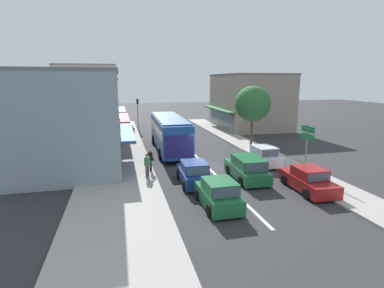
% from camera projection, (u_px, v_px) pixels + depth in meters
% --- Properties ---
extents(ground_plane, '(140.00, 140.00, 0.00)m').
position_uv_depth(ground_plane, '(209.00, 168.00, 22.96)').
color(ground_plane, '#2D2D30').
extents(lane_centre_line, '(0.20, 28.00, 0.01)m').
position_uv_depth(lane_centre_line, '(196.00, 156.00, 26.75)').
color(lane_centre_line, silver).
rests_on(lane_centre_line, ground).
extents(sidewalk_left, '(5.20, 44.00, 0.14)m').
position_uv_depth(sidewalk_left, '(118.00, 154.00, 27.06)').
color(sidewalk_left, '#A39E96').
rests_on(sidewalk_left, ground).
extents(kerb_right, '(2.80, 44.00, 0.12)m').
position_uv_depth(kerb_right, '(250.00, 147.00, 30.09)').
color(kerb_right, '#A39E96').
rests_on(kerb_right, ground).
extents(shopfront_corner_near, '(8.49, 9.08, 7.36)m').
position_uv_depth(shopfront_corner_near, '(68.00, 121.00, 21.94)').
color(shopfront_corner_near, '#84939E').
rests_on(shopfront_corner_near, ground).
extents(shopfront_mid_block, '(8.48, 9.14, 6.86)m').
position_uv_depth(shopfront_mid_block, '(82.00, 112.00, 30.83)').
color(shopfront_mid_block, '#B2A38E').
rests_on(shopfront_mid_block, ground).
extents(shopfront_far_end, '(8.25, 8.88, 8.52)m').
position_uv_depth(shopfront_far_end, '(89.00, 99.00, 39.51)').
color(shopfront_far_end, beige).
rests_on(shopfront_far_end, ground).
extents(building_right_far, '(9.32, 11.35, 7.48)m').
position_uv_depth(building_right_far, '(249.00, 101.00, 42.17)').
color(building_right_far, gray).
rests_on(building_right_far, ground).
extents(city_bus, '(2.94, 10.92, 3.23)m').
position_uv_depth(city_bus, '(169.00, 131.00, 28.35)').
color(city_bus, '#1E4C99').
rests_on(city_bus, ground).
extents(hatchback_adjacent_lane_trail, '(1.85, 3.72, 1.54)m').
position_uv_depth(hatchback_adjacent_lane_trail, '(218.00, 194.00, 15.82)').
color(hatchback_adjacent_lane_trail, '#1E6638').
rests_on(hatchback_adjacent_lane_trail, ground).
extents(hatchback_queue_gap_filler, '(1.93, 3.76, 1.54)m').
position_uv_depth(hatchback_queue_gap_filler, '(194.00, 174.00, 19.32)').
color(hatchback_queue_gap_filler, navy).
rests_on(hatchback_queue_gap_filler, ground).
extents(wagon_adjacent_lane_lead, '(2.08, 4.57, 1.58)m').
position_uv_depth(wagon_adjacent_lane_lead, '(247.00, 168.00, 20.31)').
color(wagon_adjacent_lane_lead, '#1E6638').
rests_on(wagon_adjacent_lane_lead, ground).
extents(parked_sedan_kerb_front, '(2.02, 4.26, 1.47)m').
position_uv_depth(parked_sedan_kerb_front, '(308.00, 180.00, 18.18)').
color(parked_sedan_kerb_front, maroon).
rests_on(parked_sedan_kerb_front, ground).
extents(parked_hatchback_kerb_second, '(1.93, 3.76, 1.54)m').
position_uv_depth(parked_hatchback_kerb_second, '(262.00, 156.00, 23.79)').
color(parked_hatchback_kerb_second, silver).
rests_on(parked_hatchback_kerb_second, ground).
extents(traffic_light_downstreet, '(0.33, 0.24, 4.20)m').
position_uv_depth(traffic_light_downstreet, '(138.00, 109.00, 40.52)').
color(traffic_light_downstreet, gray).
rests_on(traffic_light_downstreet, ground).
extents(directional_road_sign, '(0.10, 1.40, 3.60)m').
position_uv_depth(directional_road_sign, '(307.00, 138.00, 20.85)').
color(directional_road_sign, gray).
rests_on(directional_road_sign, ground).
extents(street_tree_right, '(3.49, 3.49, 6.11)m').
position_uv_depth(street_tree_right, '(253.00, 104.00, 29.24)').
color(street_tree_right, brown).
rests_on(street_tree_right, ground).
extents(pedestrian_with_handbag_near, '(0.34, 0.65, 1.63)m').
position_uv_depth(pedestrian_with_handbag_near, '(151.00, 158.00, 21.66)').
color(pedestrian_with_handbag_near, '#232838').
rests_on(pedestrian_with_handbag_near, sidewalk_left).
extents(pedestrian_browsing_midblock, '(0.54, 0.57, 1.63)m').
position_uv_depth(pedestrian_browsing_midblock, '(147.00, 164.00, 20.31)').
color(pedestrian_browsing_midblock, '#4C4742').
rests_on(pedestrian_browsing_midblock, sidewalk_left).
extents(pedestrian_far_walker, '(0.64, 0.44, 1.63)m').
position_uv_depth(pedestrian_far_walker, '(132.00, 132.00, 32.85)').
color(pedestrian_far_walker, '#333338').
rests_on(pedestrian_far_walker, sidewalk_left).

